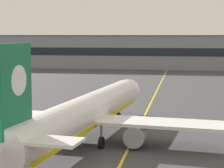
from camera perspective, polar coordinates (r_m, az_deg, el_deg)
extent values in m
cube|color=yellow|center=(67.29, 4.43, -3.99)|extent=(1.46, 180.00, 0.01)
cylinder|color=white|center=(49.13, -3.61, -3.78)|extent=(7.80, 36.20, 3.80)
cone|color=white|center=(67.37, 1.98, -0.95)|extent=(3.88, 2.99, 3.61)
cube|color=gold|center=(49.33, -3.60, -4.97)|extent=(7.40, 33.33, 0.44)
cube|color=black|center=(65.46, 1.57, -0.58)|extent=(2.96, 1.41, 0.60)
cube|color=white|center=(49.84, -3.37, -4.63)|extent=(32.34, 8.35, 0.36)
cylinder|color=gray|center=(51.59, -10.27, -5.72)|extent=(2.69, 3.83, 2.30)
cylinder|color=black|center=(53.21, -9.38, -5.32)|extent=(1.96, 0.40, 1.95)
cylinder|color=gray|center=(47.45, 3.34, -6.70)|extent=(2.69, 3.83, 2.30)
cylinder|color=black|center=(49.21, 3.83, -6.22)|extent=(1.96, 0.40, 1.95)
cube|color=#147042|center=(34.18, -12.72, -0.76)|extent=(0.93, 4.81, 7.20)
cylinder|color=white|center=(34.36, -12.51, 0.49)|extent=(0.71, 2.43, 2.40)
cube|color=white|center=(34.33, -13.05, -7.02)|extent=(11.24, 4.01, 0.24)
cylinder|color=#4C4C51|center=(63.09, 0.89, -3.32)|extent=(0.24, 0.24, 1.60)
cylinder|color=black|center=(63.28, 0.89, -4.23)|extent=(0.50, 0.94, 0.90)
cylinder|color=#4C4C51|center=(48.60, -7.31, -6.01)|extent=(0.24, 0.24, 1.60)
cylinder|color=black|center=(48.86, -7.29, -7.30)|extent=(0.54, 1.34, 1.30)
cylinder|color=#4C4C51|center=(46.80, -1.42, -6.45)|extent=(0.24, 0.24, 1.60)
cylinder|color=black|center=(47.07, -1.42, -7.78)|extent=(0.54, 1.34, 1.30)
cone|color=orange|center=(64.31, 1.04, -4.22)|extent=(0.36, 0.36, 0.55)
cylinder|color=white|center=(64.30, 1.04, -4.19)|extent=(0.23, 0.23, 0.07)
cube|color=orange|center=(64.36, 1.04, -4.44)|extent=(0.44, 0.44, 0.03)
cube|color=gray|center=(155.91, 7.33, 4.16)|extent=(145.49, 12.00, 11.73)
cube|color=black|center=(149.86, 7.23, 4.21)|extent=(139.67, 0.12, 2.80)
cube|color=#595C63|center=(155.78, 7.36, 6.38)|extent=(145.89, 12.40, 0.40)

